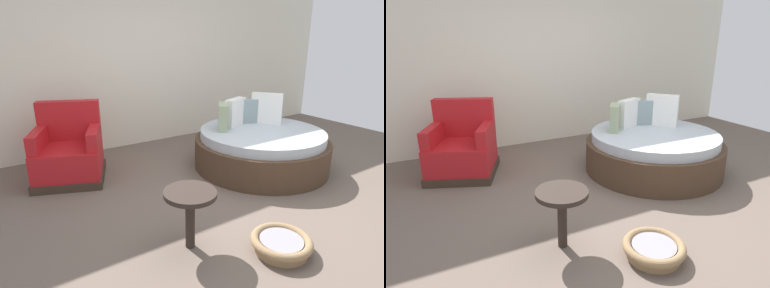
# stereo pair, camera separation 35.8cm
# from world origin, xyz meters

# --- Properties ---
(ground_plane) EXTENTS (8.00, 8.00, 0.02)m
(ground_plane) POSITION_xyz_m (0.00, 0.00, -0.01)
(ground_plane) COLOR #66564C
(back_wall) EXTENTS (8.00, 0.12, 3.09)m
(back_wall) POSITION_xyz_m (0.00, 2.58, 1.55)
(back_wall) COLOR silver
(back_wall) RESTS_ON ground_plane
(round_daybed) EXTENTS (1.79, 1.79, 0.95)m
(round_daybed) POSITION_xyz_m (0.86, 0.67, 0.27)
(round_daybed) COLOR #473323
(round_daybed) RESTS_ON ground_plane
(red_armchair) EXTENTS (1.04, 1.04, 0.94)m
(red_armchair) POSITION_xyz_m (-1.42, 1.67, 0.33)
(red_armchair) COLOR #38281E
(red_armchair) RESTS_ON ground_plane
(pet_basket) EXTENTS (0.51, 0.51, 0.13)m
(pet_basket) POSITION_xyz_m (-0.32, -0.81, 0.07)
(pet_basket) COLOR #8E704C
(pet_basket) RESTS_ON ground_plane
(side_table) EXTENTS (0.44, 0.44, 0.52)m
(side_table) POSITION_xyz_m (-0.92, -0.35, 0.43)
(side_table) COLOR #2D231E
(side_table) RESTS_ON ground_plane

